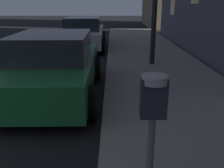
{
  "coord_description": "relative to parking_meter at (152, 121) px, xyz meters",
  "views": [
    {
      "loc": [
        4.17,
        -1.4,
        2.08
      ],
      "look_at": [
        4.18,
        1.85,
        1.01
      ],
      "focal_mm": 39.82,
      "sensor_mm": 36.0,
      "label": 1
    }
  ],
  "objects": [
    {
      "name": "parking_meter",
      "position": [
        0.0,
        0.0,
        0.0
      ],
      "size": [
        0.19,
        0.19,
        1.44
      ],
      "color": "#59595B",
      "rests_on": "sidewalk"
    },
    {
      "name": "car_green",
      "position": [
        -1.63,
        3.79,
        -0.53
      ],
      "size": [
        2.07,
        4.07,
        1.43
      ],
      "color": "#19592D",
      "rests_on": "ground"
    },
    {
      "name": "car_silver",
      "position": [
        -1.62,
        10.16,
        -0.53
      ],
      "size": [
        2.03,
        4.6,
        1.43
      ],
      "color": "#B7B7BF",
      "rests_on": "ground"
    }
  ]
}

